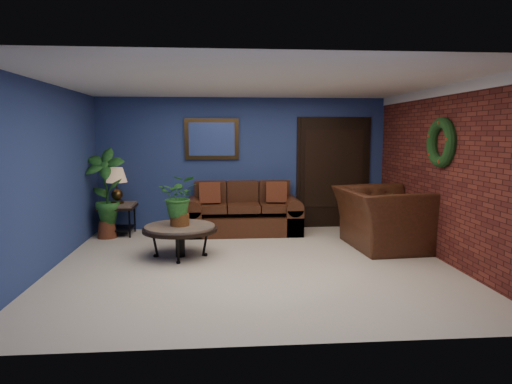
{
  "coord_description": "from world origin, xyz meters",
  "views": [
    {
      "loc": [
        -0.47,
        -6.23,
        1.84
      ],
      "look_at": [
        0.08,
        0.55,
        0.95
      ],
      "focal_mm": 32.0,
      "sensor_mm": 36.0,
      "label": 1
    }
  ],
  "objects": [
    {
      "name": "crown_molding",
      "position": [
        2.72,
        0.0,
        2.43
      ],
      "size": [
        0.03,
        5.0,
        0.14
      ],
      "primitive_type": "cube",
      "color": "white",
      "rests_on": "wall_right_brick"
    },
    {
      "name": "side_chair",
      "position": [
        0.07,
        2.11,
        0.48
      ],
      "size": [
        0.38,
        0.38,
        0.85
      ],
      "rotation": [
        0.0,
        0.0,
        -0.04
      ],
      "color": "#542918",
      "rests_on": "ground"
    },
    {
      "name": "floor_plant",
      "position": [
        2.35,
        1.32,
        0.42
      ],
      "size": [
        0.4,
        0.33,
        0.81
      ],
      "color": "brown",
      "rests_on": "ground"
    },
    {
      "name": "sofa",
      "position": [
        -0.03,
        2.08,
        0.31
      ],
      "size": [
        2.1,
        0.91,
        0.94
      ],
      "color": "#472114",
      "rests_on": "ground"
    },
    {
      "name": "closet_door",
      "position": [
        1.75,
        2.47,
        1.05
      ],
      "size": [
        1.44,
        0.06,
        2.18
      ],
      "primitive_type": "cube",
      "color": "black",
      "rests_on": "wall_back"
    },
    {
      "name": "floor",
      "position": [
        0.0,
        0.0,
        0.0
      ],
      "size": [
        5.5,
        5.5,
        0.0
      ],
      "primitive_type": "plane",
      "color": "beige",
      "rests_on": "ground"
    },
    {
      "name": "wall_mirror",
      "position": [
        -0.6,
        2.46,
        1.72
      ],
      "size": [
        1.02,
        0.06,
        0.77
      ],
      "primitive_type": "cube",
      "color": "#483217",
      "rests_on": "wall_back"
    },
    {
      "name": "wall_back",
      "position": [
        0.0,
        2.5,
        1.25
      ],
      "size": [
        5.5,
        0.04,
        2.5
      ],
      "primitive_type": "cube",
      "color": "navy",
      "rests_on": "ground"
    },
    {
      "name": "end_table",
      "position": [
        -2.3,
        2.05,
        0.44
      ],
      "size": [
        0.63,
        0.63,
        0.58
      ],
      "color": "#4E4944",
      "rests_on": "ground"
    },
    {
      "name": "wall_right_brick",
      "position": [
        2.75,
        0.0,
        1.25
      ],
      "size": [
        0.04,
        5.0,
        2.5
      ],
      "primitive_type": "cube",
      "color": "maroon",
      "rests_on": "ground"
    },
    {
      "name": "coffee_plant",
      "position": [
        -1.06,
        0.48,
        0.89
      ],
      "size": [
        0.57,
        0.5,
        0.75
      ],
      "color": "brown",
      "rests_on": "coffee_table"
    },
    {
      "name": "coffee_table",
      "position": [
        -1.06,
        0.48,
        0.41
      ],
      "size": [
        1.1,
        1.1,
        0.47
      ],
      "rotation": [
        0.0,
        0.0,
        -0.02
      ],
      "color": "#4E4944",
      "rests_on": "ground"
    },
    {
      "name": "table_lamp",
      "position": [
        -2.3,
        2.05,
        0.98
      ],
      "size": [
        0.37,
        0.37,
        0.62
      ],
      "color": "#483217",
      "rests_on": "end_table"
    },
    {
      "name": "ceiling",
      "position": [
        0.0,
        0.0,
        2.5
      ],
      "size": [
        5.5,
        5.0,
        0.02
      ],
      "primitive_type": "cube",
      "color": "white",
      "rests_on": "wall_back"
    },
    {
      "name": "wreath",
      "position": [
        2.69,
        0.05,
        1.7
      ],
      "size": [
        0.16,
        0.72,
        0.72
      ],
      "primitive_type": "torus",
      "rotation": [
        0.0,
        1.57,
        0.0
      ],
      "color": "black",
      "rests_on": "wall_right_brick"
    },
    {
      "name": "wall_left",
      "position": [
        -2.75,
        0.0,
        1.25
      ],
      "size": [
        0.04,
        5.0,
        2.5
      ],
      "primitive_type": "cube",
      "color": "navy",
      "rests_on": "ground"
    },
    {
      "name": "armchair",
      "position": [
        2.15,
        0.77,
        0.48
      ],
      "size": [
        1.39,
        1.56,
        0.95
      ],
      "primitive_type": "imported",
      "rotation": [
        0.0,
        0.0,
        1.65
      ],
      "color": "#472114",
      "rests_on": "ground"
    },
    {
      "name": "tall_plant",
      "position": [
        -2.45,
        1.84,
        0.86
      ],
      "size": [
        0.78,
        0.61,
        1.58
      ],
      "color": "brown",
      "rests_on": "ground"
    }
  ]
}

